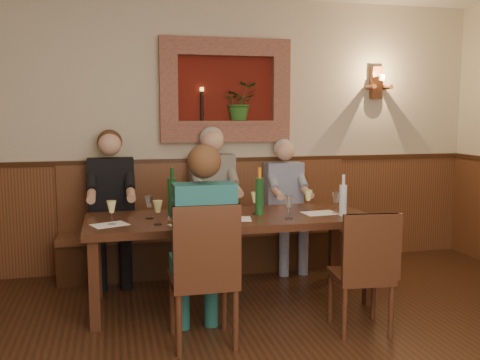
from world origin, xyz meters
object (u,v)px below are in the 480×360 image
object	(u,v)px
chair_near_left	(203,303)
spittoon_bucket	(212,206)
dining_table	(230,225)
bench	(210,239)
person_bench_right	(286,216)
person_chair_front	(203,262)
person_bench_left	(112,219)
wine_bottle_green_a	(260,195)
water_bottle	(343,199)
chair_near_right	(361,296)
wine_bottle_green_b	(172,196)
person_bench_mid	(214,213)

from	to	relation	value
chair_near_left	spittoon_bucket	size ratio (longest dim) A/B	4.52
dining_table	chair_near_left	size ratio (longest dim) A/B	2.34
bench	person_bench_right	world-z (taller)	person_bench_right
person_bench_right	person_chair_front	xyz separation A→B (m)	(-1.15, -1.62, 0.03)
person_bench_left	spittoon_bucket	xyz separation A→B (m)	(0.80, -0.94, 0.26)
person_bench_left	chair_near_left	bearing A→B (deg)	-69.43
bench	person_chair_front	xyz separation A→B (m)	(-0.37, -1.72, 0.26)
person_bench_right	wine_bottle_green_a	distance (m)	1.05
person_bench_right	water_bottle	bearing A→B (deg)	-81.43
chair_near_right	water_bottle	world-z (taller)	water_bottle
wine_bottle_green_b	water_bottle	world-z (taller)	wine_bottle_green_b
chair_near_left	wine_bottle_green_a	world-z (taller)	wine_bottle_green_a
spittoon_bucket	dining_table	bearing A→B (deg)	29.84
person_bench_mid	wine_bottle_green_a	world-z (taller)	person_bench_mid
person_chair_front	wine_bottle_green_a	distance (m)	1.06
dining_table	chair_near_left	world-z (taller)	chair_near_left
chair_near_left	bench	bearing A→B (deg)	78.10
person_bench_mid	water_bottle	size ratio (longest dim) A/B	4.19
wine_bottle_green_a	dining_table	bearing A→B (deg)	-178.66
chair_near_left	water_bottle	xyz separation A→B (m)	(1.31, 0.58, 0.59)
chair_near_right	person_bench_mid	xyz separation A→B (m)	(-0.79, 1.67, 0.35)
chair_near_left	wine_bottle_green_a	xyz separation A→B (m)	(0.63, 0.80, 0.62)
person_bench_mid	person_bench_right	xyz separation A→B (m)	(0.76, 0.00, -0.06)
dining_table	chair_near_right	distance (m)	1.24
person_bench_right	wine_bottle_green_b	size ratio (longest dim) A/B	3.24
wine_bottle_green_b	water_bottle	distance (m)	1.45
bench	wine_bottle_green_a	distance (m)	1.14
person_bench_left	person_chair_front	world-z (taller)	person_bench_left
wine_bottle_green_a	wine_bottle_green_b	size ratio (longest dim) A/B	0.98
dining_table	chair_near_right	xyz separation A→B (m)	(0.81, -0.84, -0.41)
dining_table	wine_bottle_green_b	world-z (taller)	wine_bottle_green_b
person_bench_right	wine_bottle_green_b	bearing A→B (deg)	-149.60
chair_near_right	wine_bottle_green_a	distance (m)	1.20
water_bottle	chair_near_left	bearing A→B (deg)	-156.05
person_chair_front	chair_near_left	bearing A→B (deg)	-90.17
bench	wine_bottle_green_b	xyz separation A→B (m)	(-0.48, -0.84, 0.60)
person_bench_mid	bench	bearing A→B (deg)	100.48
person_bench_left	water_bottle	size ratio (longest dim) A/B	4.13
chair_near_left	wine_bottle_green_a	bearing A→B (deg)	51.73
chair_near_right	wine_bottle_green_b	world-z (taller)	wine_bottle_green_b
person_bench_left	person_bench_mid	xyz separation A→B (m)	(1.00, -0.00, 0.01)
wine_bottle_green_b	water_bottle	xyz separation A→B (m)	(1.42, -0.31, -0.03)
chair_near_right	dining_table	bearing A→B (deg)	140.70
dining_table	person_bench_left	bearing A→B (deg)	139.51
bench	spittoon_bucket	world-z (taller)	bench
chair_near_right	water_bottle	xyz separation A→B (m)	(0.13, 0.63, 0.62)
bench	person_bench_right	bearing A→B (deg)	-7.52
chair_near_left	wine_bottle_green_b	world-z (taller)	wine_bottle_green_b
chair_near_right	person_bench_left	distance (m)	2.48
chair_near_right	person_bench_left	bearing A→B (deg)	143.50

